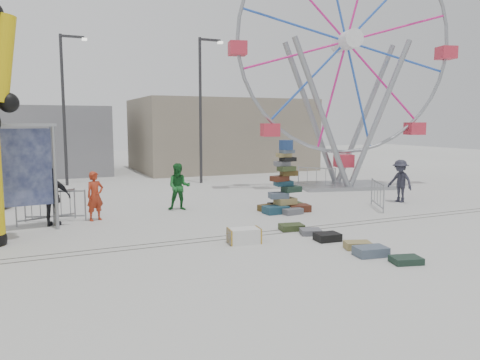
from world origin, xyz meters
name	(u,v)px	position (x,y,z in m)	size (l,w,h in m)	color
ground	(253,242)	(0.00, 0.00, 0.00)	(90.00, 90.00, 0.00)	#9E9E99
track_line_near	(244,237)	(0.00, 0.60, 0.00)	(40.00, 0.04, 0.01)	#47443F
track_line_far	(239,234)	(0.00, 1.00, 0.00)	(40.00, 0.04, 0.01)	#47443F
building_right	(221,135)	(7.00, 20.00, 2.50)	(12.00, 8.00, 5.00)	gray
building_left	(26,141)	(-6.00, 22.00, 2.20)	(10.00, 8.00, 4.40)	gray
lamp_post_right	(202,103)	(3.09, 13.00, 4.48)	(1.41, 0.25, 8.00)	#2D2D30
lamp_post_left	(65,102)	(-3.91, 15.00, 4.48)	(1.41, 0.25, 8.00)	#2D2D30
suitcase_tower	(285,192)	(3.10, 3.66, 0.77)	(1.92, 1.72, 2.74)	navy
ferris_wheel	(346,61)	(9.20, 8.25, 6.52)	(11.12, 3.84, 13.24)	gray
steamer_trunk	(244,236)	(-0.28, 0.00, 0.21)	(0.91, 0.52, 0.42)	silver
row_case_0	(292,227)	(1.77, 0.84, 0.10)	(0.75, 0.53, 0.19)	#364422
row_case_1	(311,232)	(2.02, 0.09, 0.09)	(0.62, 0.53, 0.17)	slate
row_case_2	(327,237)	(2.05, -0.75, 0.11)	(0.70, 0.53, 0.23)	black
row_case_3	(358,245)	(2.28, -1.82, 0.10)	(0.69, 0.45, 0.20)	#9C894F
row_case_4	(371,251)	(2.17, -2.50, 0.12)	(0.82, 0.54, 0.24)	#4F5E72
row_case_5	(406,260)	(2.54, -3.36, 0.08)	(0.71, 0.51, 0.17)	#1C3327
barricade_dummy_b	(47,207)	(-5.30, 5.25, 0.55)	(2.00, 0.10, 1.10)	gray
barricade_dummy_c	(55,206)	(-5.02, 5.31, 0.55)	(2.00, 0.10, 1.10)	gray
barricade_wheel_front	(377,195)	(6.79, 2.71, 0.55)	(2.00, 0.10, 1.10)	gray
barricade_wheel_back	(316,178)	(7.77, 8.56, 0.55)	(2.00, 0.10, 1.10)	gray
pedestrian_red	(95,196)	(-3.73, 4.93, 0.86)	(0.63, 0.41, 1.73)	#9D2D16
pedestrian_green	(179,187)	(-0.49, 5.63, 0.91)	(0.89, 0.69, 1.83)	#165B22
pedestrian_black	(53,197)	(-5.11, 4.58, 0.96)	(1.13, 0.47, 1.93)	black
pedestrian_grey	(400,181)	(8.68, 3.51, 0.91)	(1.18, 0.68, 1.82)	#242430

